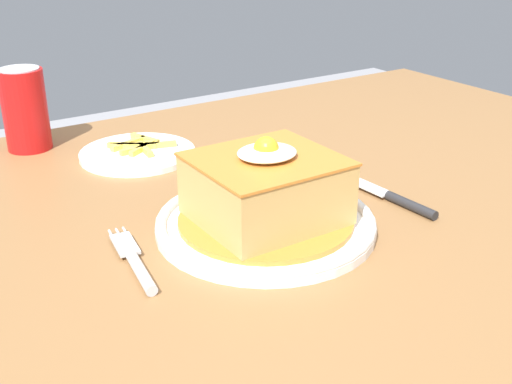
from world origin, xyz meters
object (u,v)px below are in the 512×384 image
at_px(knife, 396,199).
at_px(side_plate_fries, 138,153).
at_px(fork, 136,263).
at_px(soda_can, 25,109).
at_px(main_plate, 266,223).

bearing_deg(knife, side_plate_fries, 121.22).
relative_size(fork, soda_can, 1.14).
distance_m(main_plate, side_plate_fries, 0.30).
bearing_deg(knife, fork, 174.76).
xyz_separation_m(fork, side_plate_fries, (0.13, 0.30, -0.00)).
relative_size(main_plate, fork, 1.76).
height_order(soda_can, side_plate_fries, soda_can).
bearing_deg(main_plate, fork, 179.23).
xyz_separation_m(fork, soda_can, (0.01, 0.42, 0.06)).
distance_m(main_plate, soda_can, 0.45).
height_order(fork, side_plate_fries, side_plate_fries).
bearing_deg(fork, side_plate_fries, 66.06).
xyz_separation_m(knife, soda_can, (-0.33, 0.45, 0.06)).
bearing_deg(fork, main_plate, -0.77).
height_order(main_plate, knife, main_plate).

